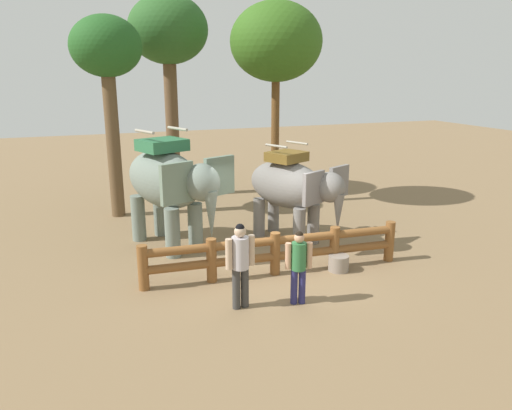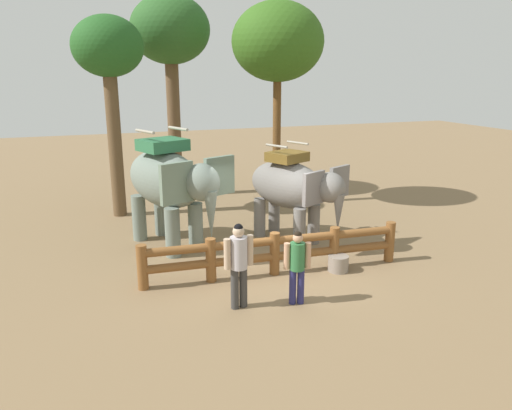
# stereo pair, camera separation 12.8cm
# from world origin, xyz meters

# --- Properties ---
(ground_plane) EXTENTS (60.00, 60.00, 0.00)m
(ground_plane) POSITION_xyz_m (0.00, 0.00, 0.00)
(ground_plane) COLOR olive
(log_fence) EXTENTS (6.45, 0.68, 1.05)m
(log_fence) POSITION_xyz_m (0.00, -0.16, 0.60)
(log_fence) COLOR brown
(log_fence) RESTS_ON ground
(elephant_near_left) EXTENTS (2.82, 3.91, 3.28)m
(elephant_near_left) POSITION_xyz_m (-1.98, 2.59, 1.84)
(elephant_near_left) COLOR slate
(elephant_near_left) RESTS_ON ground
(elephant_center) EXTENTS (2.52, 3.33, 2.82)m
(elephant_center) POSITION_xyz_m (1.37, 1.92, 1.59)
(elephant_center) COLOR slate
(elephant_center) RESTS_ON ground
(tourist_woman_in_black) EXTENTS (0.64, 0.39, 1.82)m
(tourist_woman_in_black) POSITION_xyz_m (-1.35, -1.53, 1.06)
(tourist_woman_in_black) COLOR #393837
(tourist_woman_in_black) RESTS_ON ground
(tourist_man_in_blue) EXTENTS (0.55, 0.38, 1.61)m
(tourist_man_in_blue) POSITION_xyz_m (-0.15, -1.78, 0.93)
(tourist_man_in_blue) COLOR navy
(tourist_man_in_blue) RESTS_ON ground
(tree_far_left) EXTENTS (3.17, 3.17, 7.09)m
(tree_far_left) POSITION_xyz_m (2.52, 5.91, 5.69)
(tree_far_left) COLOR brown
(tree_far_left) RESTS_ON ground
(tree_back_center) EXTENTS (2.25, 2.25, 6.47)m
(tree_back_center) POSITION_xyz_m (-3.07, 6.35, 5.24)
(tree_back_center) COLOR brown
(tree_back_center) RESTS_ON ground
(tree_far_right) EXTENTS (2.92, 2.92, 7.48)m
(tree_far_right) POSITION_xyz_m (-0.69, 8.46, 6.03)
(tree_far_right) COLOR brown
(tree_far_right) RESTS_ON ground
(feed_bucket) EXTENTS (0.50, 0.50, 0.39)m
(feed_bucket) POSITION_xyz_m (1.55, -0.52, 0.20)
(feed_bucket) COLOR gray
(feed_bucket) RESTS_ON ground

